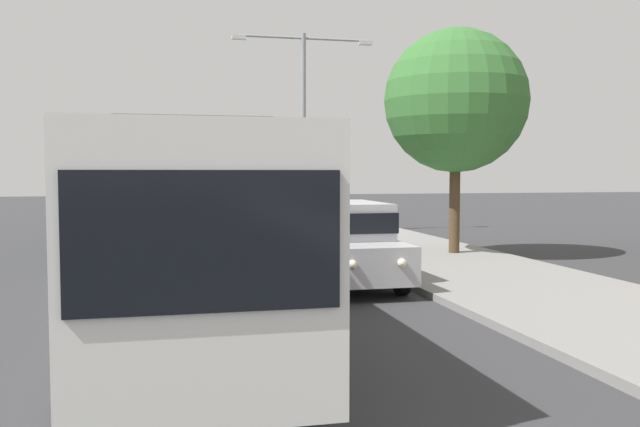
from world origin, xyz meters
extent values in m
cube|color=silver|center=(-1.30, 13.83, 1.70)|extent=(2.50, 11.72, 2.70)
cube|color=black|center=(-0.03, 13.83, 2.05)|extent=(0.04, 10.78, 1.00)
cube|color=black|center=(-2.57, 13.83, 2.05)|extent=(0.04, 10.78, 1.00)
cube|color=black|center=(-1.30, 7.95, 2.00)|extent=(2.30, 0.04, 1.20)
cube|color=black|center=(-0.02, 13.83, 0.90)|extent=(0.03, 11.13, 0.36)
cube|color=black|center=(-1.30, 10.32, 3.13)|extent=(1.75, 0.90, 0.16)
cylinder|color=black|center=(-0.20, 10.20, 0.50)|extent=(0.28, 1.00, 1.00)
cylinder|color=black|center=(-2.40, 10.20, 0.50)|extent=(0.28, 1.00, 1.00)
cylinder|color=black|center=(-0.20, 17.05, 0.50)|extent=(0.28, 1.00, 1.00)
cylinder|color=black|center=(-2.40, 17.05, 0.50)|extent=(0.28, 1.00, 1.00)
cube|color=#33724C|center=(-1.30, 26.55, 1.70)|extent=(2.50, 10.52, 2.70)
cube|color=black|center=(-0.03, 26.55, 2.05)|extent=(0.04, 9.68, 1.00)
cube|color=black|center=(-2.57, 26.55, 2.05)|extent=(0.04, 9.68, 1.00)
cube|color=black|center=(-1.30, 21.27, 2.00)|extent=(2.30, 0.04, 1.20)
cube|color=orange|center=(-0.02, 26.55, 0.90)|extent=(0.03, 10.00, 0.36)
cube|color=black|center=(-1.30, 23.39, 3.13)|extent=(1.75, 0.90, 0.16)
cylinder|color=black|center=(-0.20, 23.29, 0.50)|extent=(0.28, 1.00, 1.00)
cylinder|color=black|center=(-2.40, 23.29, 0.50)|extent=(0.28, 1.00, 1.00)
cylinder|color=black|center=(-0.20, 29.44, 0.50)|extent=(0.28, 1.00, 1.00)
cylinder|color=black|center=(-2.40, 29.44, 0.50)|extent=(0.28, 1.00, 1.00)
cube|color=silver|center=(-1.30, 39.08, 1.70)|extent=(2.50, 12.28, 2.70)
cube|color=black|center=(-0.03, 39.08, 2.05)|extent=(0.04, 11.30, 1.00)
cube|color=black|center=(-2.57, 39.08, 2.05)|extent=(0.04, 11.30, 1.00)
cube|color=black|center=(-1.30, 32.92, 2.00)|extent=(2.30, 0.04, 1.20)
cube|color=gold|center=(-0.02, 39.08, 0.90)|extent=(0.03, 11.66, 0.36)
cube|color=black|center=(-1.30, 35.40, 3.13)|extent=(1.75, 0.90, 0.16)
cylinder|color=black|center=(-0.20, 35.27, 0.50)|extent=(0.28, 1.00, 1.00)
cylinder|color=black|center=(-2.40, 35.27, 0.50)|extent=(0.28, 1.00, 1.00)
cylinder|color=black|center=(-0.20, 42.46, 0.50)|extent=(0.28, 1.00, 1.00)
cylinder|color=black|center=(-2.40, 42.46, 0.50)|extent=(0.28, 1.00, 1.00)
cube|color=#B7B7BC|center=(2.40, 17.10, 0.70)|extent=(1.84, 4.61, 0.80)
cube|color=#B7B7BC|center=(2.40, 17.25, 1.50)|extent=(1.62, 2.67, 0.80)
cube|color=black|center=(2.40, 17.25, 1.50)|extent=(1.66, 2.77, 0.44)
sphere|color=#F9EFCC|center=(1.89, 14.77, 0.80)|extent=(0.18, 0.18, 0.18)
sphere|color=#F9EFCC|center=(2.91, 14.77, 0.80)|extent=(0.18, 0.18, 0.18)
cylinder|color=black|center=(1.58, 15.67, 0.35)|extent=(0.22, 0.70, 0.70)
cylinder|color=black|center=(3.22, 15.67, 0.35)|extent=(0.22, 0.70, 0.70)
cylinder|color=black|center=(1.58, 18.53, 0.35)|extent=(0.22, 0.70, 0.70)
cylinder|color=black|center=(3.22, 18.53, 0.35)|extent=(0.22, 0.70, 0.70)
cylinder|color=gray|center=(4.10, 30.22, 4.26)|extent=(0.20, 0.20, 8.21)
cylinder|color=gray|center=(2.75, 30.22, 8.16)|extent=(2.69, 0.10, 0.10)
cube|color=silver|center=(1.41, 30.22, 8.08)|extent=(0.56, 0.28, 0.16)
cylinder|color=gray|center=(5.45, 30.22, 8.16)|extent=(2.69, 0.10, 0.10)
cube|color=silver|center=(6.79, 30.22, 8.08)|extent=(0.56, 0.28, 0.16)
cylinder|color=#4C3823|center=(6.92, 21.23, 1.58)|extent=(0.32, 0.32, 2.86)
sphere|color=#387033|center=(6.92, 21.23, 4.72)|extent=(4.30, 4.30, 4.30)
camera|label=1|loc=(-1.63, 2.28, 2.58)|focal=37.94mm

